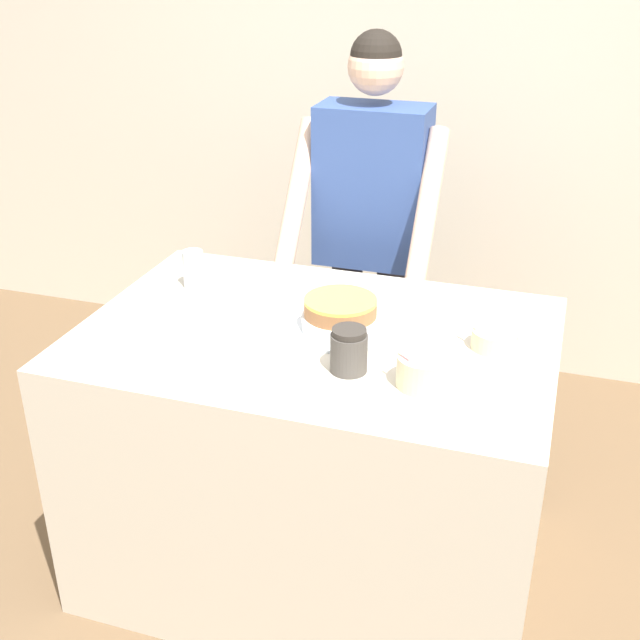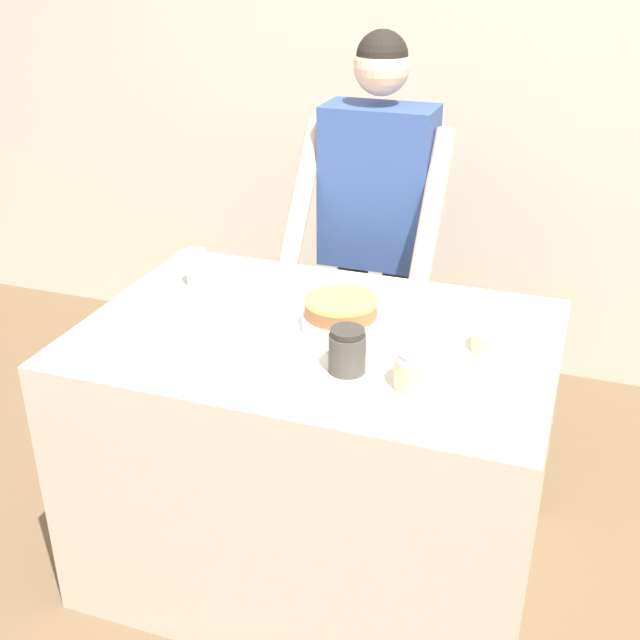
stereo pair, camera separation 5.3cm
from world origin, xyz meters
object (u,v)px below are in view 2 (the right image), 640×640
cake (341,317)px  drinking_glass (197,268)px  stoneware_jar (347,351)px  ceramic_plate (132,327)px  person_baker (376,214)px  frosting_bowl_white (495,340)px  frosting_bowl_pink (421,371)px

cake → drinking_glass: 0.59m
cake → stoneware_jar: 0.24m
drinking_glass → ceramic_plate: bearing=-95.8°
person_baker → frosting_bowl_white: (0.57, -0.77, -0.07)m
drinking_glass → cake: bearing=-16.5°
frosting_bowl_pink → frosting_bowl_white: frosting_bowl_pink is taller
frosting_bowl_pink → stoneware_jar: size_ratio=1.35×
person_baker → ceramic_plate: 1.11m
ceramic_plate → person_baker: bearing=63.8°
ceramic_plate → stoneware_jar: 0.70m
frosting_bowl_white → person_baker: bearing=126.8°
cake → stoneware_jar: bearing=-67.8°
frosting_bowl_pink → stoneware_jar: (-0.21, 0.02, 0.01)m
person_baker → frosting_bowl_white: size_ratio=11.75×
person_baker → ceramic_plate: size_ratio=8.37×
stoneware_jar → person_baker: bearing=101.5°
drinking_glass → ceramic_plate: drinking_glass is taller
frosting_bowl_white → stoneware_jar: size_ratio=1.12×
person_baker → frosting_bowl_pink: size_ratio=9.79×
ceramic_plate → drinking_glass: bearing=84.2°
person_baker → frosting_bowl_pink: person_baker is taller
frosting_bowl_pink → drinking_glass: (-0.87, 0.41, 0.02)m
frosting_bowl_pink → drinking_glass: bearing=154.9°
drinking_glass → stoneware_jar: 0.77m
ceramic_plate → frosting_bowl_pink: bearing=-2.8°
cake → drinking_glass: (-0.57, 0.17, 0.02)m
drinking_glass → ceramic_plate: (-0.04, -0.36, -0.06)m
frosting_bowl_pink → frosting_bowl_white: bearing=60.2°
person_baker → stoneware_jar: size_ratio=13.17×
frosting_bowl_white → ceramic_plate: bearing=-167.8°
frosting_bowl_white → stoneware_jar: 0.45m
cake → ceramic_plate: bearing=-162.2°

